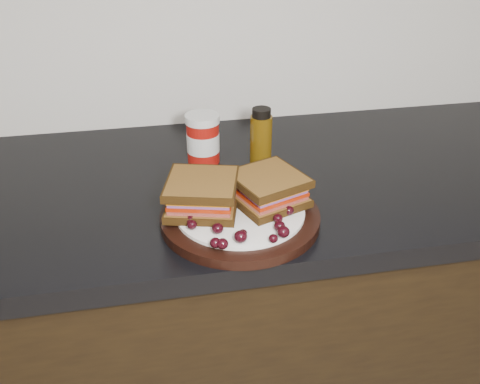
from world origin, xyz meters
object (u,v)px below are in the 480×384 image
object	(u,v)px
plate	(240,217)
sandwich_left	(202,194)
oil_bottle	(261,138)
condiment_jar	(203,139)

from	to	relation	value
plate	sandwich_left	size ratio (longest dim) A/B	2.32
plate	oil_bottle	xyz separation A→B (m)	(0.08, 0.21, 0.05)
condiment_jar	oil_bottle	size ratio (longest dim) A/B	0.84
plate	sandwich_left	bearing A→B (deg)	162.51
sandwich_left	condiment_jar	distance (m)	0.23
plate	sandwich_left	world-z (taller)	sandwich_left
condiment_jar	oil_bottle	world-z (taller)	oil_bottle
plate	condiment_jar	xyz separation A→B (m)	(-0.03, 0.25, 0.04)
plate	condiment_jar	world-z (taller)	condiment_jar
sandwich_left	plate	bearing A→B (deg)	-2.64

